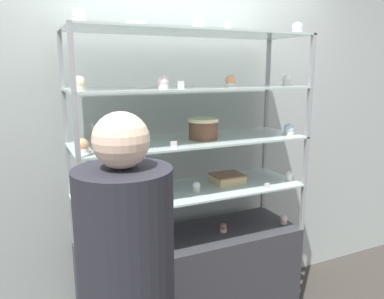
{
  "coord_description": "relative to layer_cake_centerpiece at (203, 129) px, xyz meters",
  "views": [
    {
      "loc": [
        -0.95,
        -2.04,
        1.77
      ],
      "look_at": [
        0.0,
        0.0,
        1.29
      ],
      "focal_mm": 35.0,
      "sensor_mm": 36.0,
      "label": 1
    }
  ],
  "objects": [
    {
      "name": "back_wall",
      "position": [
        -0.07,
        0.4,
        -0.11
      ],
      "size": [
        8.0,
        0.05,
        2.6
      ],
      "color": "#A8B2AD",
      "rests_on": "ground_plane"
    },
    {
      "name": "display_base",
      "position": [
        -0.07,
        0.02,
        -1.06
      ],
      "size": [
        1.44,
        0.47,
        0.72
      ],
      "color": "#333338",
      "rests_on": "ground_plane"
    },
    {
      "name": "display_riser_lower",
      "position": [
        -0.07,
        0.02,
        -0.4
      ],
      "size": [
        1.44,
        0.47,
        0.32
      ],
      "color": "#99999E",
      "rests_on": "display_base"
    },
    {
      "name": "display_riser_middle",
      "position": [
        -0.07,
        0.02,
        -0.08
      ],
      "size": [
        1.44,
        0.47,
        0.32
      ],
      "color": "#99999E",
      "rests_on": "display_riser_lower"
    },
    {
      "name": "display_riser_upper",
      "position": [
        -0.07,
        0.02,
        0.23
      ],
      "size": [
        1.44,
        0.47,
        0.32
      ],
      "color": "#99999E",
      "rests_on": "display_riser_middle"
    },
    {
      "name": "display_riser_top",
      "position": [
        -0.07,
        0.02,
        0.55
      ],
      "size": [
        1.44,
        0.47,
        0.32
      ],
      "color": "#99999E",
      "rests_on": "display_riser_upper"
    },
    {
      "name": "layer_cake_centerpiece",
      "position": [
        0.0,
        0.0,
        0.0
      ],
      "size": [
        0.19,
        0.19,
        0.13
      ],
      "color": "brown",
      "rests_on": "display_riser_middle"
    },
    {
      "name": "sheet_cake_frosted",
      "position": [
        0.2,
        0.04,
        -0.35
      ],
      "size": [
        0.2,
        0.17,
        0.06
      ],
      "color": "#DBBC84",
      "rests_on": "display_riser_lower"
    },
    {
      "name": "cupcake_0",
      "position": [
        -0.72,
        -0.08,
        -0.67
      ],
      "size": [
        0.05,
        0.05,
        0.06
      ],
      "color": "white",
      "rests_on": "display_base"
    },
    {
      "name": "cupcake_1",
      "position": [
        -0.29,
        -0.08,
        -0.67
      ],
      "size": [
        0.05,
        0.05,
        0.06
      ],
      "color": "beige",
      "rests_on": "display_base"
    },
    {
      "name": "cupcake_2",
      "position": [
        0.14,
        -0.02,
        -0.67
      ],
      "size": [
        0.05,
        0.05,
        0.06
      ],
      "color": "#CCB28C",
      "rests_on": "display_base"
    },
    {
      "name": "cupcake_3",
      "position": [
        0.59,
        -0.08,
        -0.67
      ],
      "size": [
        0.05,
        0.05,
        0.06
      ],
      "color": "#CCB28C",
      "rests_on": "display_base"
    },
    {
      "name": "price_tag_0",
      "position": [
        -0.36,
        -0.2,
        -0.68
      ],
      "size": [
        0.04,
        0.0,
        0.04
      ],
      "color": "white",
      "rests_on": "display_base"
    },
    {
      "name": "cupcake_4",
      "position": [
        -0.74,
        -0.11,
        -0.35
      ],
      "size": [
        0.05,
        0.05,
        0.06
      ],
      "color": "beige",
      "rests_on": "display_riser_lower"
    },
    {
      "name": "cupcake_5",
      "position": [
        -0.07,
        -0.05,
        -0.35
      ],
      "size": [
        0.05,
        0.05,
        0.06
      ],
      "color": "beige",
      "rests_on": "display_riser_lower"
    },
    {
      "name": "cupcake_6",
      "position": [
        0.6,
        -0.09,
        -0.35
      ],
      "size": [
        0.05,
        0.05,
        0.06
      ],
      "color": "white",
      "rests_on": "display_riser_lower"
    },
    {
      "name": "price_tag_1",
      "position": [
        0.35,
        -0.2,
        -0.36
      ],
      "size": [
        0.04,
        0.0,
        0.04
      ],
      "color": "white",
      "rests_on": "display_riser_lower"
    },
    {
      "name": "cupcake_7",
      "position": [
        -0.74,
        -0.09,
        -0.03
      ],
      "size": [
        0.07,
        0.07,
        0.08
      ],
      "color": "white",
      "rests_on": "display_riser_middle"
    },
    {
      "name": "cupcake_8",
      "position": [
        0.57,
        -0.11,
        -0.03
      ],
      "size": [
        0.07,
        0.07,
        0.08
      ],
      "color": "beige",
      "rests_on": "display_riser_middle"
    },
    {
      "name": "price_tag_2",
      "position": [
        -0.28,
        -0.2,
        -0.04
      ],
      "size": [
        0.04,
        0.0,
        0.04
      ],
      "color": "white",
      "rests_on": "display_riser_middle"
    },
    {
      "name": "cupcake_9",
      "position": [
        -0.73,
        -0.07,
        0.29
      ],
      "size": [
        0.06,
        0.06,
        0.07
      ],
      "color": "beige",
      "rests_on": "display_riser_upper"
    },
    {
      "name": "cupcake_10",
      "position": [
        -0.3,
        -0.11,
        0.29
      ],
      "size": [
        0.06,
        0.06,
        0.07
      ],
      "color": "white",
      "rests_on": "display_riser_upper"
    },
    {
      "name": "cupcake_11",
      "position": [
        0.15,
        -0.06,
        0.29
      ],
      "size": [
        0.06,
        0.06,
        0.07
      ],
      "color": "white",
      "rests_on": "display_riser_upper"
    },
    {
      "name": "cupcake_12",
      "position": [
        0.59,
        -0.04,
        0.29
      ],
      "size": [
        0.06,
        0.06,
        0.07
      ],
      "color": "white",
      "rests_on": "display_riser_upper"
    },
    {
      "name": "price_tag_3",
      "position": [
        -0.23,
        -0.2,
        0.27
      ],
      "size": [
        0.04,
        0.0,
        0.04
      ],
      "color": "white",
      "rests_on": "display_riser_upper"
    },
    {
      "name": "cupcake_13",
      "position": [
        -0.71,
        -0.1,
        0.6
      ],
      "size": [
        0.06,
        0.06,
        0.07
      ],
      "color": "beige",
      "rests_on": "display_riser_top"
    },
    {
      "name": "cupcake_14",
      "position": [
        -0.07,
        -0.06,
        0.6
      ],
      "size": [
        0.06,
        0.06,
        0.07
      ],
      "color": "white",
      "rests_on": "display_riser_top"
    },
    {
      "name": "cupcake_15",
      "position": [
        0.6,
        -0.1,
        0.6
      ],
      "size": [
        0.06,
        0.06,
        0.07
      ],
      "color": "beige",
      "rests_on": "display_riser_top"
    },
    {
      "name": "price_tag_4",
      "position": [
        0.04,
        -0.2,
        0.59
      ],
      "size": [
        0.04,
        0.0,
        0.04
      ],
      "color": "white",
      "rests_on": "display_riser_top"
    },
    {
      "name": "donut_glazed",
      "position": [
        -0.41,
        -0.0,
        0.59
      ],
      "size": [
        0.12,
        0.12,
        0.04
      ],
      "color": "#EFB2BC",
      "rests_on": "display_riser_top"
    },
    {
      "name": "customer_figure",
      "position": [
        -0.69,
        -0.7,
        -0.55
      ],
      "size": [
        0.38,
        0.38,
        1.62
      ],
      "color": "#282D47",
      "rests_on": "ground_plane"
    }
  ]
}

